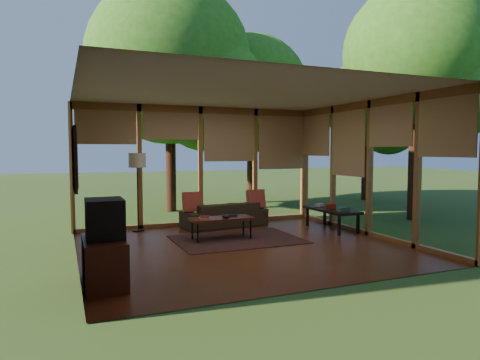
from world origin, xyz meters
name	(u,v)px	position (x,y,z in m)	size (l,w,h in m)	color
floor	(243,247)	(0.00, 0.00, 0.00)	(5.50, 5.50, 0.00)	brown
ceiling	(243,93)	(0.00, 0.00, 2.70)	(5.50, 5.50, 0.00)	silver
wall_left	(75,174)	(-2.75, 0.00, 1.35)	(0.04, 5.00, 2.70)	beige
wall_front	(324,180)	(0.00, -2.50, 1.35)	(5.50, 0.04, 2.70)	beige
window_wall_back	(200,166)	(0.00, 2.50, 1.35)	(5.50, 0.12, 2.70)	#9D6730
window_wall_right	(370,168)	(2.75, 0.00, 1.35)	(0.12, 5.00, 2.70)	#9D6730
exterior_lawn	(343,191)	(8.00, 8.00, -0.01)	(40.00, 40.00, 0.00)	#30511E
tree_nw	(169,63)	(-0.11, 4.98, 4.13)	(4.54, 4.54, 6.41)	#321C12
tree_ne	(250,94)	(2.79, 5.96, 3.54)	(3.81, 3.81, 5.45)	#321C12
tree_se	(414,54)	(4.98, 1.16, 4.02)	(3.40, 3.40, 5.73)	#321C12
tree_far	(362,105)	(6.56, 5.06, 3.25)	(2.88, 2.88, 4.71)	#321C12
rug	(237,239)	(0.13, 0.60, 0.01)	(2.36, 1.67, 0.01)	brown
sofa	(224,215)	(0.39, 2.00, 0.27)	(1.88, 0.74, 0.55)	#382B1C
pillow_left	(192,202)	(-0.36, 1.95, 0.59)	(0.42, 0.14, 0.42)	maroon
pillow_right	(256,199)	(1.14, 1.95, 0.59)	(0.42, 0.14, 0.42)	maroon
ct_book_lower	(205,218)	(-0.49, 0.68, 0.44)	(0.21, 0.16, 0.03)	#B0AAA0
ct_book_upper	(205,217)	(-0.49, 0.68, 0.47)	(0.17, 0.13, 0.03)	maroon
ct_book_side	(232,215)	(0.11, 0.81, 0.44)	(0.18, 0.14, 0.03)	black
ct_bowl	(226,216)	(-0.09, 0.63, 0.46)	(0.16, 0.16, 0.07)	black
media_cabinet	(104,262)	(-2.47, -1.30, 0.30)	(0.50, 1.00, 0.60)	#552517
television	(105,219)	(-2.45, -1.30, 0.85)	(0.45, 0.55, 0.50)	black
console_book_a	(343,209)	(2.40, 0.38, 0.50)	(0.22, 0.16, 0.08)	#386255
console_book_b	(330,206)	(2.40, 0.83, 0.50)	(0.22, 0.16, 0.10)	maroon
console_book_c	(320,205)	(2.40, 1.23, 0.48)	(0.21, 0.15, 0.06)	#B0AAA0
floor_lamp	(137,165)	(-1.47, 2.22, 1.41)	(0.36, 0.36, 1.65)	black
coffee_table	(222,219)	(-0.14, 0.73, 0.39)	(1.20, 0.50, 0.43)	#552517
side_console	(332,211)	(2.40, 0.78, 0.41)	(0.60, 1.40, 0.46)	black
wall_painting	(75,159)	(-2.71, 1.40, 1.55)	(0.06, 1.35, 1.15)	black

